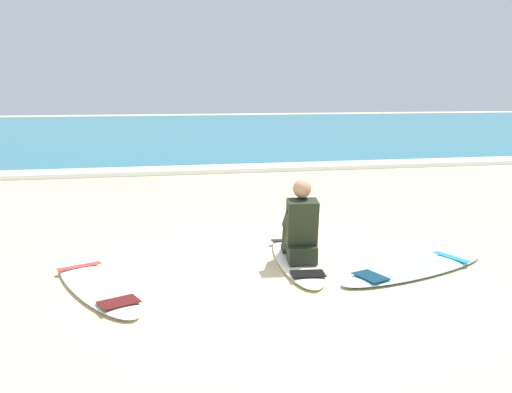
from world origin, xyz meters
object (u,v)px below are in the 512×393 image
Objects in this scene: surfboard_spare_near at (96,285)px; surfboard_spare_far at (415,269)px; surfboard_main at (297,257)px; surfer_seated at (301,229)px.

surfboard_spare_near is 0.97× the size of surfboard_spare_far.
surfboard_main is 2.35× the size of surfer_seated.
surfer_seated is 2.31m from surfboard_spare_near.
surfer_seated is at bearing 158.61° from surfboard_spare_far.
surfer_seated reaches higher than surfboard_main.
surfboard_spare_near is at bearing -173.31° from surfer_seated.
surfboard_spare_far is at bearing -3.43° from surfboard_spare_near.
surfboard_spare_far is (3.46, -0.21, -0.00)m from surfboard_spare_near.
surfboard_main is 0.45m from surfer_seated.
surfer_seated is at bearing 6.69° from surfboard_spare_near.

